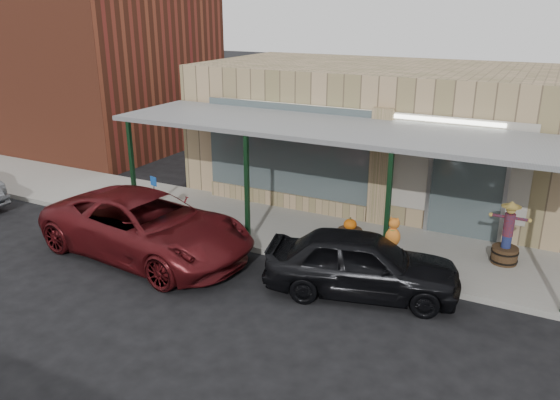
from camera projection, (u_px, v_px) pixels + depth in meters
The scene contains 10 objects.
ground at pixel (270, 303), 11.55m from camera, with size 120.00×120.00×0.00m, color black.
sidewalk at pixel (334, 239), 14.54m from camera, with size 40.00×3.20×0.15m, color gray.
storefront at pixel (389, 132), 17.69m from camera, with size 12.00×6.25×4.20m.
awning at pixel (337, 131), 13.53m from camera, with size 12.00×3.00×3.04m.
block_buildings_near at pixel (464, 79), 17.14m from camera, with size 61.00×8.00×8.00m.
barrel_scarecrow at pixel (506, 242), 12.84m from camera, with size 0.93×0.75×1.56m.
barrel_pumpkin at pixel (350, 235), 13.93m from camera, with size 0.70×0.70×0.74m.
handicap_sign at pixel (154, 192), 15.39m from camera, with size 0.26×0.09×1.28m.
parked_sedan at pixel (362, 263), 11.72m from camera, with size 4.44×2.63×1.54m.
car_maroon at pixel (147, 226), 13.53m from camera, with size 2.60×5.63×1.57m, color #541014.
Camera 1 is at (4.84, -8.94, 5.90)m, focal length 35.00 mm.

